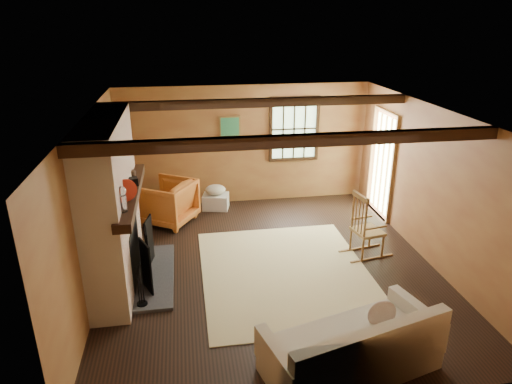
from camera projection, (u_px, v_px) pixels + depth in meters
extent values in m
plane|color=black|center=(270.00, 267.00, 7.07)|extent=(5.50, 5.50, 0.00)
cube|color=#996736|center=(245.00, 145.00, 9.16)|extent=(5.00, 0.02, 2.40)
cube|color=#996736|center=(329.00, 307.00, 4.10)|extent=(5.00, 0.02, 2.40)
cube|color=#996736|center=(92.00, 206.00, 6.26)|extent=(0.02, 5.50, 2.40)
cube|color=#996736|center=(430.00, 186.00, 7.00)|extent=(0.02, 5.50, 2.40)
cube|color=white|center=(272.00, 113.00, 6.20)|extent=(5.00, 5.50, 0.02)
cube|color=black|center=(292.00, 141.00, 5.12)|extent=(5.00, 0.12, 0.14)
cube|color=black|center=(258.00, 103.00, 7.32)|extent=(5.00, 0.12, 0.14)
cube|color=black|center=(294.00, 129.00, 9.17)|extent=(1.02, 0.06, 1.32)
cube|color=#BAE5AF|center=(294.00, 129.00, 9.20)|extent=(0.90, 0.01, 1.20)
cube|color=black|center=(294.00, 129.00, 9.18)|extent=(0.90, 0.03, 0.02)
cube|color=brown|center=(382.00, 165.00, 8.64)|extent=(0.06, 1.00, 2.06)
cube|color=#BAE5AF|center=(383.00, 164.00, 8.64)|extent=(0.01, 0.80, 1.85)
cube|color=brown|center=(230.00, 127.00, 8.94)|extent=(0.42, 0.03, 0.42)
cube|color=#226858|center=(230.00, 127.00, 8.93)|extent=(0.36, 0.01, 0.36)
cube|color=brown|center=(111.00, 205.00, 6.30)|extent=(0.50, 2.20, 2.40)
cube|color=black|center=(122.00, 252.00, 6.58)|extent=(0.38, 1.00, 0.85)
cube|color=#3C3C41|center=(155.00, 275.00, 6.80)|extent=(0.55, 1.80, 0.05)
cube|color=black|center=(131.00, 194.00, 6.28)|extent=(0.22, 2.30, 0.12)
cube|color=black|center=(146.00, 266.00, 6.27)|extent=(0.17, 0.35, 0.74)
cube|color=black|center=(148.00, 253.00, 6.62)|extent=(0.06, 0.37, 0.74)
cube|color=black|center=(149.00, 241.00, 6.98)|extent=(0.09, 0.37, 0.74)
cylinder|color=black|center=(142.00, 304.00, 6.08)|extent=(0.14, 0.14, 0.02)
cylinder|color=black|center=(138.00, 287.00, 5.94)|extent=(0.01, 0.01, 0.59)
cylinder|color=black|center=(140.00, 285.00, 5.97)|extent=(0.01, 0.01, 0.59)
cylinder|color=black|center=(143.00, 284.00, 6.00)|extent=(0.01, 0.01, 0.59)
cylinder|color=white|center=(123.00, 204.00, 5.53)|extent=(0.10, 0.10, 0.21)
sphere|color=white|center=(121.00, 191.00, 5.47)|extent=(0.12, 0.12, 0.12)
cylinder|color=red|center=(125.00, 190.00, 5.82)|extent=(0.29, 0.13, 0.30)
cube|color=black|center=(130.00, 182.00, 6.39)|extent=(0.22, 0.17, 0.11)
cylinder|color=black|center=(133.00, 174.00, 6.74)|extent=(0.08, 0.08, 0.09)
cylinder|color=black|center=(133.00, 173.00, 6.78)|extent=(0.08, 0.08, 0.09)
cube|color=beige|center=(285.00, 272.00, 6.91)|extent=(2.50, 3.00, 0.01)
cube|color=tan|center=(368.00, 231.00, 7.30)|extent=(0.50, 0.51, 0.05)
cube|color=brown|center=(361.00, 197.00, 7.02)|extent=(0.12, 0.42, 0.07)
cylinder|color=brown|center=(383.00, 246.00, 7.27)|extent=(0.03, 0.03, 0.40)
cylinder|color=brown|center=(370.00, 236.00, 7.60)|extent=(0.03, 0.03, 0.40)
cylinder|color=brown|center=(363.00, 249.00, 7.16)|extent=(0.03, 0.03, 0.40)
cylinder|color=brown|center=(351.00, 239.00, 7.48)|extent=(0.03, 0.03, 0.40)
cylinder|color=brown|center=(366.00, 219.00, 6.97)|extent=(0.03, 0.03, 0.69)
cylinder|color=brown|center=(353.00, 210.00, 7.29)|extent=(0.03, 0.03, 0.69)
cylinder|color=brown|center=(362.00, 218.00, 7.06)|extent=(0.02, 0.02, 0.57)
cylinder|color=brown|center=(359.00, 216.00, 7.14)|extent=(0.02, 0.02, 0.57)
cylinder|color=brown|center=(356.00, 213.00, 7.22)|extent=(0.02, 0.02, 0.57)
cube|color=brown|center=(376.00, 228.00, 7.07)|extent=(0.39, 0.11, 0.03)
cube|color=brown|center=(362.00, 217.00, 7.42)|extent=(0.39, 0.11, 0.03)
cube|color=brown|center=(372.00, 258.00, 7.29)|extent=(0.77, 0.18, 0.03)
cube|color=brown|center=(359.00, 248.00, 7.61)|extent=(0.77, 0.18, 0.03)
cube|color=beige|center=(350.00, 353.00, 4.97)|extent=(2.03, 1.31, 0.41)
cube|color=beige|center=(373.00, 351.00, 4.56)|extent=(1.85, 0.63, 0.52)
cube|color=beige|center=(277.00, 364.00, 4.56)|extent=(0.35, 0.85, 0.38)
cube|color=beige|center=(416.00, 318.00, 5.25)|extent=(0.35, 0.85, 0.38)
ellipsoid|color=beige|center=(382.00, 314.00, 5.12)|extent=(0.36, 0.20, 0.34)
cylinder|color=#513423|center=(150.00, 210.00, 8.95)|extent=(0.43, 0.13, 0.13)
cylinder|color=#513423|center=(157.00, 210.00, 8.97)|extent=(0.43, 0.13, 0.13)
cylinder|color=#513423|center=(165.00, 209.00, 8.99)|extent=(0.43, 0.13, 0.13)
cylinder|color=#513423|center=(150.00, 204.00, 8.90)|extent=(0.43, 0.13, 0.13)
cylinder|color=#513423|center=(157.00, 204.00, 8.92)|extent=(0.43, 0.13, 0.13)
cylinder|color=#513423|center=(164.00, 203.00, 8.94)|extent=(0.43, 0.13, 0.13)
cube|color=white|center=(216.00, 201.00, 9.15)|extent=(0.57, 0.48, 0.30)
ellipsoid|color=beige|center=(215.00, 190.00, 9.06)|extent=(0.45, 0.38, 0.20)
imported|color=#BF6026|center=(168.00, 202.00, 8.46)|extent=(1.22, 1.22, 0.82)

